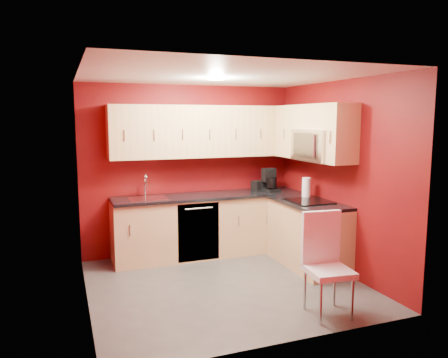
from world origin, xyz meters
TOP-DOWN VIEW (x-y plane):
  - floor at (0.00, 0.00)m, footprint 3.20×3.20m
  - ceiling at (0.00, 0.00)m, footprint 3.20×3.20m
  - wall_back at (0.00, 1.50)m, footprint 3.20×0.00m
  - wall_front at (0.00, -1.50)m, footprint 3.20×0.00m
  - wall_left at (-1.60, 0.00)m, footprint 0.00×3.00m
  - wall_right at (1.60, 0.00)m, footprint 0.00×3.00m
  - base_cabinets_back at (0.20, 1.20)m, footprint 2.80×0.60m
  - base_cabinets_right at (1.30, 0.25)m, footprint 0.60×1.30m
  - countertop_back at (0.20, 1.19)m, footprint 2.80×0.63m
  - countertop_right at (1.29, 0.23)m, footprint 0.63×1.27m
  - upper_cabinets_back at (0.20, 1.32)m, footprint 2.80×0.35m
  - upper_cabinets_right at (1.42, 0.44)m, footprint 0.35×1.55m
  - microwave at (1.39, 0.20)m, footprint 0.42×0.76m
  - cooktop at (1.28, 0.20)m, footprint 0.50×0.55m
  - sink at (-0.70, 1.20)m, footprint 0.52×0.42m
  - dishwasher_front at (-0.05, 0.91)m, footprint 0.60×0.02m
  - downlight at (0.00, 0.30)m, footprint 0.20×0.20m
  - coffee_maker at (1.19, 1.14)m, footprint 0.23×0.29m
  - napkin_holder at (1.02, 1.29)m, footprint 0.18×0.18m
  - paper_towel at (1.40, 0.47)m, footprint 0.21×0.21m
  - dining_chair at (0.70, -1.15)m, footprint 0.47×0.49m

SIDE VIEW (x-z plane):
  - floor at x=0.00m, z-range 0.00..0.00m
  - base_cabinets_back at x=0.20m, z-range 0.00..0.87m
  - base_cabinets_right at x=1.30m, z-range 0.00..0.87m
  - dishwasher_front at x=-0.05m, z-range 0.03..0.84m
  - dining_chair at x=0.70m, z-range 0.00..1.05m
  - countertop_back at x=0.20m, z-range 0.87..0.91m
  - countertop_right at x=1.29m, z-range 0.87..0.91m
  - cooktop at x=1.28m, z-range 0.91..0.92m
  - sink at x=-0.70m, z-range 0.77..1.12m
  - napkin_holder at x=1.02m, z-range 0.91..1.06m
  - paper_towel at x=1.40m, z-range 0.91..1.19m
  - coffee_maker at x=1.19m, z-range 0.91..1.25m
  - wall_back at x=0.00m, z-range -0.35..2.85m
  - wall_front at x=0.00m, z-range -0.35..2.85m
  - wall_left at x=-1.60m, z-range -0.25..2.75m
  - wall_right at x=1.60m, z-range -0.25..2.75m
  - microwave at x=1.39m, z-range 1.45..1.87m
  - upper_cabinets_back at x=0.20m, z-range 1.45..2.20m
  - upper_cabinets_right at x=1.42m, z-range 1.51..2.26m
  - downlight at x=0.00m, z-range 2.48..2.49m
  - ceiling at x=0.00m, z-range 2.50..2.50m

